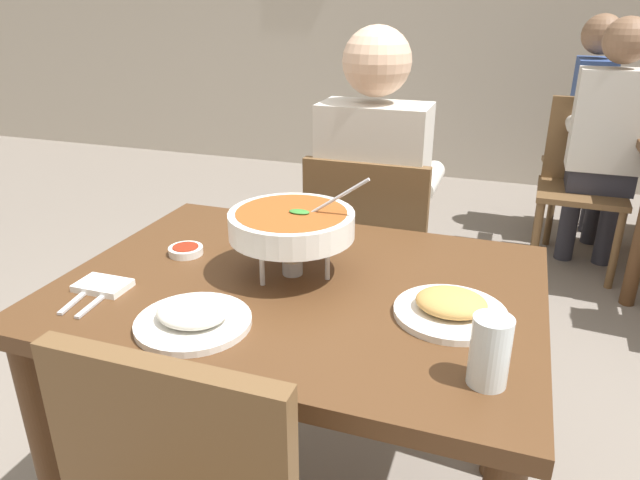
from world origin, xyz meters
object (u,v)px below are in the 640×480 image
(dining_table_main, at_px, (300,327))
(curry_bowl, at_px, (292,225))
(chair_diner_main, at_px, (370,260))
(appetizer_plate, at_px, (451,308))
(chair_bg_left, at_px, (583,174))
(sauce_dish, at_px, (186,250))
(diner_main, at_px, (375,195))
(rice_plate, at_px, (193,317))
(patron_bg_left, at_px, (608,134))
(chair_bg_middle, at_px, (604,157))
(drink_glass, at_px, (489,355))
(patron_bg_middle, at_px, (595,116))

(dining_table_main, relative_size, curry_bowl, 3.37)
(chair_diner_main, height_order, curry_bowl, curry_bowl)
(appetizer_plate, distance_m, chair_bg_left, 2.25)
(chair_diner_main, distance_m, sauce_dish, 0.78)
(diner_main, bearing_deg, chair_bg_left, 60.42)
(dining_table_main, bearing_deg, rice_plate, -117.91)
(appetizer_plate, height_order, patron_bg_left, patron_bg_left)
(chair_bg_left, bearing_deg, rice_plate, -111.32)
(dining_table_main, distance_m, chair_diner_main, 0.71)
(chair_bg_left, xyz_separation_m, chair_bg_middle, (0.14, 0.44, 0.00))
(rice_plate, relative_size, drink_glass, 1.85)
(diner_main, relative_size, patron_bg_middle, 1.00)
(chair_bg_middle, bearing_deg, curry_bowl, -110.98)
(dining_table_main, xyz_separation_m, appetizer_plate, (0.36, -0.04, 0.14))
(dining_table_main, relative_size, chair_diner_main, 1.24)
(dining_table_main, height_order, sauce_dish, sauce_dish)
(chair_bg_middle, height_order, patron_bg_middle, patron_bg_middle)
(dining_table_main, distance_m, chair_bg_left, 2.30)
(chair_diner_main, relative_size, sauce_dish, 10.00)
(diner_main, distance_m, chair_bg_middle, 2.10)
(appetizer_plate, height_order, sauce_dish, appetizer_plate)
(chair_bg_left, xyz_separation_m, patron_bg_left, (0.07, -0.05, 0.24))
(dining_table_main, xyz_separation_m, drink_glass, (0.45, -0.26, 0.18))
(curry_bowl, bearing_deg, drink_glass, -31.44)
(chair_bg_left, relative_size, patron_bg_middle, 0.69)
(diner_main, xyz_separation_m, appetizer_plate, (0.36, -0.78, 0.03))
(curry_bowl, height_order, chair_bg_middle, curry_bowl)
(curry_bowl, relative_size, rice_plate, 1.39)
(dining_table_main, distance_m, chair_bg_middle, 2.76)
(drink_glass, bearing_deg, appetizer_plate, 112.83)
(curry_bowl, distance_m, patron_bg_left, 2.26)
(diner_main, bearing_deg, dining_table_main, -90.00)
(diner_main, height_order, curry_bowl, diner_main)
(sauce_dish, bearing_deg, appetizer_plate, -7.94)
(patron_bg_left, bearing_deg, chair_diner_main, -122.12)
(drink_glass, bearing_deg, curry_bowl, 148.56)
(appetizer_plate, height_order, chair_bg_middle, chair_bg_middle)
(chair_bg_middle, bearing_deg, patron_bg_left, -97.95)
(appetizer_plate, bearing_deg, chair_diner_main, 115.79)
(rice_plate, relative_size, chair_bg_middle, 0.27)
(diner_main, bearing_deg, patron_bg_middle, 65.19)
(dining_table_main, relative_size, diner_main, 0.85)
(curry_bowl, relative_size, patron_bg_middle, 0.25)
(patron_bg_left, xyz_separation_m, patron_bg_middle, (-0.02, 0.49, 0.00))
(appetizer_plate, relative_size, sauce_dish, 2.67)
(drink_glass, bearing_deg, diner_main, 114.41)
(dining_table_main, relative_size, appetizer_plate, 4.66)
(patron_bg_middle, bearing_deg, dining_table_main, -108.32)
(rice_plate, height_order, drink_glass, drink_glass)
(diner_main, height_order, chair_bg_left, diner_main)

